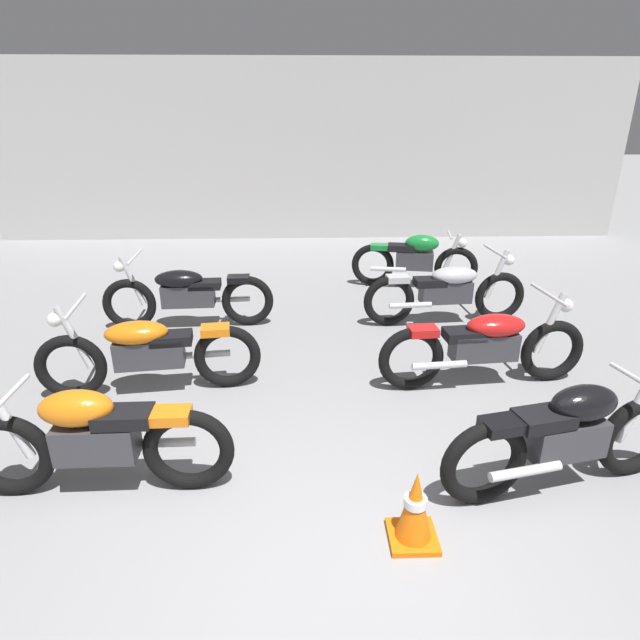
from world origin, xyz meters
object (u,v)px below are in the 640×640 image
motorcycle_left_row_2 (187,294)px  traffic_cone (415,508)px  motorcycle_right_row_2 (447,290)px  motorcycle_left_row_0 (95,438)px  motorcycle_right_row_3 (415,259)px  motorcycle_left_row_1 (148,351)px  motorcycle_right_row_1 (485,344)px  motorcycle_right_row_0 (567,435)px

motorcycle_left_row_2 → traffic_cone: size_ratio=4.02×
motorcycle_right_row_2 → motorcycle_left_row_0: bearing=-136.8°
traffic_cone → motorcycle_right_row_3: bearing=78.6°
motorcycle_left_row_1 → motorcycle_right_row_1: bearing=0.7°
motorcycle_left_row_0 → traffic_cone: motorcycle_left_row_0 is taller
motorcycle_left_row_1 → motorcycle_right_row_2: size_ratio=1.00×
motorcycle_left_row_2 → motorcycle_right_row_3: (3.25, 1.52, 0.01)m
motorcycle_left_row_1 → motorcycle_right_row_3: (3.29, 3.22, 0.01)m
motorcycle_left_row_0 → traffic_cone: size_ratio=3.65×
motorcycle_left_row_2 → motorcycle_right_row_0: size_ratio=1.12×
motorcycle_right_row_0 → motorcycle_right_row_1: (-0.08, 1.59, -0.01)m
traffic_cone → motorcycle_right_row_2: bearing=72.7°
motorcycle_right_row_1 → traffic_cone: size_ratio=4.02×
motorcycle_left_row_1 → motorcycle_right_row_1: 3.36m
motorcycle_left_row_0 → motorcycle_left_row_2: (0.03, 3.17, -0.01)m
motorcycle_right_row_2 → traffic_cone: size_ratio=4.02×
motorcycle_left_row_0 → motorcycle_left_row_1: size_ratio=0.91×
traffic_cone → motorcycle_left_row_0: bearing=165.8°
motorcycle_right_row_1 → traffic_cone: 2.37m
motorcycle_left_row_0 → traffic_cone: 2.30m
motorcycle_right_row_2 → motorcycle_right_row_3: size_ratio=1.11×
motorcycle_left_row_2 → motorcycle_right_row_2: same height
motorcycle_right_row_0 → motorcycle_right_row_3: same height
motorcycle_right_row_1 → motorcycle_right_row_3: bearing=91.2°
motorcycle_right_row_0 → traffic_cone: motorcycle_right_row_0 is taller
motorcycle_right_row_0 → motorcycle_right_row_1: size_ratio=0.90×
traffic_cone → motorcycle_right_row_1: bearing=61.6°
motorcycle_left_row_0 → motorcycle_right_row_1: size_ratio=0.91×
motorcycle_left_row_2 → motorcycle_right_row_0: 4.70m
motorcycle_right_row_1 → motorcycle_right_row_3: 3.18m
motorcycle_right_row_0 → motorcycle_right_row_1: bearing=92.8°
motorcycle_right_row_3 → traffic_cone: motorcycle_right_row_3 is taller
motorcycle_left_row_2 → motorcycle_right_row_0: (3.40, -3.24, 0.01)m
motorcycle_left_row_2 → motorcycle_right_row_1: same height
motorcycle_right_row_0 → motorcycle_left_row_2: bearing=136.3°
motorcycle_left_row_1 → motorcycle_left_row_2: (0.04, 1.69, 0.00)m
motorcycle_left_row_1 → traffic_cone: bearing=-42.3°
motorcycle_left_row_0 → motorcycle_left_row_2: motorcycle_left_row_2 is taller
motorcycle_left_row_1 → motorcycle_left_row_2: size_ratio=1.00×
motorcycle_left_row_1 → motorcycle_left_row_2: bearing=88.5°
motorcycle_right_row_2 → traffic_cone: bearing=-107.3°
motorcycle_left_row_1 → motorcycle_right_row_0: 3.77m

